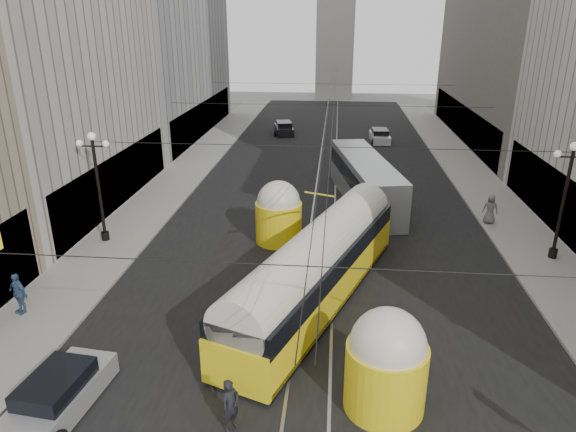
% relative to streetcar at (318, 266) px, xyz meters
% --- Properties ---
extents(road, '(20.00, 85.00, 0.02)m').
position_rel_streetcar_xyz_m(road, '(-0.03, 20.10, -1.83)').
color(road, black).
rests_on(road, ground).
extents(sidewalk_left, '(4.00, 72.00, 0.15)m').
position_rel_streetcar_xyz_m(sidewalk_left, '(-12.03, 23.60, -1.75)').
color(sidewalk_left, gray).
rests_on(sidewalk_left, ground).
extents(sidewalk_right, '(4.00, 72.00, 0.15)m').
position_rel_streetcar_xyz_m(sidewalk_right, '(11.97, 23.60, -1.75)').
color(sidewalk_right, gray).
rests_on(sidewalk_right, ground).
extents(rail_left, '(0.12, 85.00, 0.04)m').
position_rel_streetcar_xyz_m(rail_left, '(-0.78, 20.10, -1.83)').
color(rail_left, gray).
rests_on(rail_left, ground).
extents(rail_right, '(0.12, 85.00, 0.04)m').
position_rel_streetcar_xyz_m(rail_right, '(0.72, 20.10, -1.83)').
color(rail_right, gray).
rests_on(rail_right, ground).
extents(distant_tower, '(6.00, 6.00, 31.36)m').
position_rel_streetcar_xyz_m(distant_tower, '(-0.03, 67.60, 13.14)').
color(distant_tower, '#B2AFA8').
rests_on(distant_tower, ground).
extents(lamppost_left_mid, '(1.86, 0.44, 6.37)m').
position_rel_streetcar_xyz_m(lamppost_left_mid, '(-12.63, 5.60, 1.92)').
color(lamppost_left_mid, black).
rests_on(lamppost_left_mid, sidewalk_left).
extents(lamppost_right_mid, '(1.86, 0.44, 6.37)m').
position_rel_streetcar_xyz_m(lamppost_right_mid, '(12.57, 5.60, 1.92)').
color(lamppost_right_mid, black).
rests_on(lamppost_right_mid, sidewalk_right).
extents(catenary, '(25.00, 72.00, 0.23)m').
position_rel_streetcar_xyz_m(catenary, '(0.09, 19.10, 4.06)').
color(catenary, black).
rests_on(catenary, ground).
extents(streetcar, '(7.76, 16.12, 3.74)m').
position_rel_streetcar_xyz_m(streetcar, '(0.00, 0.00, 0.00)').
color(streetcar, yellow).
rests_on(streetcar, ground).
extents(city_bus, '(4.92, 12.87, 3.18)m').
position_rel_streetcar_xyz_m(city_bus, '(2.76, 14.16, -0.09)').
color(city_bus, '#A8ACAD').
rests_on(city_bus, ground).
extents(sedan_silver, '(2.34, 4.70, 1.43)m').
position_rel_streetcar_xyz_m(sedan_silver, '(-8.24, -7.99, -1.18)').
color(sedan_silver, '#98989C').
rests_on(sedan_silver, ground).
extents(sedan_white_far, '(2.03, 4.45, 1.38)m').
position_rel_streetcar_xyz_m(sedan_white_far, '(5.27, 33.77, -1.20)').
color(sedan_white_far, silver).
rests_on(sedan_white_far, ground).
extents(sedan_dark_far, '(2.70, 4.69, 1.39)m').
position_rel_streetcar_xyz_m(sedan_dark_far, '(-5.31, 36.99, -1.20)').
color(sedan_dark_far, black).
rests_on(sedan_dark_far, ground).
extents(pedestrian_crossing_a, '(0.74, 0.80, 1.84)m').
position_rel_streetcar_xyz_m(pedestrian_crossing_a, '(-2.38, -8.21, -0.91)').
color(pedestrian_crossing_a, black).
rests_on(pedestrian_crossing_a, ground).
extents(pedestrian_sidewalk_right, '(1.04, 0.79, 1.89)m').
position_rel_streetcar_xyz_m(pedestrian_sidewalk_right, '(10.47, 10.46, -0.73)').
color(pedestrian_sidewalk_right, slate).
rests_on(pedestrian_sidewalk_right, sidewalk_right).
extents(pedestrian_sidewalk_left, '(1.27, 1.01, 1.90)m').
position_rel_streetcar_xyz_m(pedestrian_sidewalk_left, '(-12.94, -2.43, -0.73)').
color(pedestrian_sidewalk_left, '#365277').
rests_on(pedestrian_sidewalk_left, sidewalk_left).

